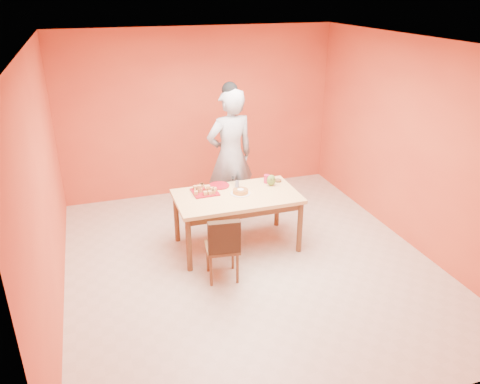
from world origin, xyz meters
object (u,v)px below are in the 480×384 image
object	(u,v)px
dining_chair	(222,246)
pastry_platter	(205,192)
sponge_cake	(241,191)
checker_tin	(278,181)
magenta_glass	(267,179)
dining_table	(237,201)
egg_ornament	(271,180)
red_dinner_plate	(219,186)
person	(230,156)

from	to	relation	value
dining_chair	pastry_platter	bearing A→B (deg)	96.19
sponge_cake	checker_tin	distance (m)	0.66
magenta_glass	checker_tin	world-z (taller)	magenta_glass
dining_chair	magenta_glass	world-z (taller)	magenta_glass
pastry_platter	checker_tin	bearing A→B (deg)	2.97
sponge_cake	checker_tin	world-z (taller)	sponge_cake
dining_table	sponge_cake	bearing A→B (deg)	16.94
egg_ornament	dining_table	bearing A→B (deg)	-162.91
red_dinner_plate	egg_ornament	size ratio (longest dim) A/B	1.81
sponge_cake	dining_chair	bearing A→B (deg)	-123.23
dining_chair	pastry_platter	distance (m)	0.93
dining_chair	egg_ornament	world-z (taller)	egg_ornament
dining_table	red_dinner_plate	bearing A→B (deg)	111.60
magenta_glass	egg_ornament	bearing A→B (deg)	-78.34
red_dinner_plate	person	bearing A→B (deg)	57.54
sponge_cake	magenta_glass	xyz separation A→B (m)	(0.46, 0.25, 0.02)
pastry_platter	magenta_glass	xyz separation A→B (m)	(0.89, 0.07, 0.05)
red_dinner_plate	checker_tin	xyz separation A→B (m)	(0.82, -0.10, 0.01)
sponge_cake	egg_ornament	world-z (taller)	egg_ornament
pastry_platter	red_dinner_plate	bearing A→B (deg)	33.08
dining_table	pastry_platter	distance (m)	0.44
magenta_glass	checker_tin	xyz separation A→B (m)	(0.16, -0.01, -0.04)
dining_table	pastry_platter	bearing A→B (deg)	152.72
sponge_cake	dining_table	bearing A→B (deg)	-163.06
dining_table	egg_ornament	bearing A→B (deg)	15.76
checker_tin	red_dinner_plate	bearing A→B (deg)	172.99
magenta_glass	red_dinner_plate	bearing A→B (deg)	172.43
dining_table	red_dinner_plate	xyz separation A→B (m)	(-0.14, 0.35, 0.10)
dining_table	person	bearing A→B (deg)	78.43
sponge_cake	pastry_platter	bearing A→B (deg)	157.85
egg_ornament	checker_tin	bearing A→B (deg)	36.01
dining_table	person	distance (m)	0.91
egg_ornament	person	bearing A→B (deg)	119.59
sponge_cake	magenta_glass	world-z (taller)	magenta_glass
red_dinner_plate	magenta_glass	world-z (taller)	magenta_glass
pastry_platter	checker_tin	size ratio (longest dim) A/B	3.41
pastry_platter	magenta_glass	bearing A→B (deg)	4.37
red_dinner_plate	checker_tin	size ratio (longest dim) A/B	2.90
egg_ornament	dining_chair	bearing A→B (deg)	-137.21
dining_table	sponge_cake	distance (m)	0.14
egg_ornament	magenta_glass	size ratio (longest dim) A/B	1.35
dining_chair	sponge_cake	world-z (taller)	dining_chair
dining_chair	person	xyz separation A→B (m)	(0.57, 1.51, 0.55)
person	dining_chair	bearing A→B (deg)	60.40
egg_ornament	magenta_glass	world-z (taller)	egg_ornament
magenta_glass	checker_tin	size ratio (longest dim) A/B	1.19
dining_table	person	size ratio (longest dim) A/B	0.81
sponge_cake	person	bearing A→B (deg)	82.09
dining_chair	egg_ornament	xyz separation A→B (m)	(0.94, 0.83, 0.40)
magenta_glass	dining_table	bearing A→B (deg)	-153.05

